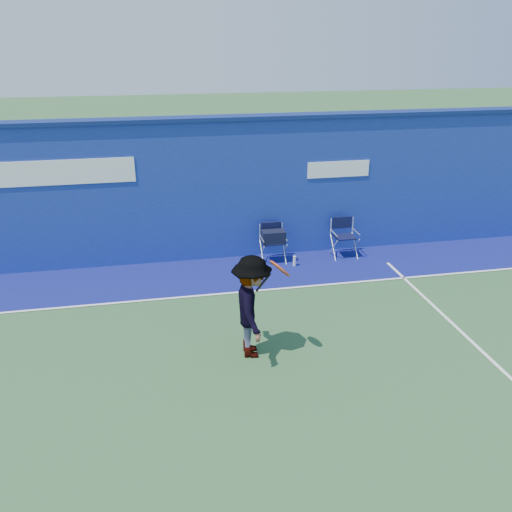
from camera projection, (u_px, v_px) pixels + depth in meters
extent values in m
plane|color=#2E552D|center=(200.00, 402.00, 7.40)|extent=(80.00, 80.00, 0.00)
cube|color=navy|center=(173.00, 193.00, 11.54)|extent=(24.00, 0.40, 3.00)
cube|color=navy|center=(169.00, 119.00, 10.95)|extent=(24.00, 0.50, 0.08)
cube|color=white|center=(18.00, 174.00, 10.58)|extent=(4.50, 0.02, 0.50)
cube|color=white|center=(338.00, 169.00, 11.83)|extent=(1.40, 0.02, 0.35)
cube|color=navy|center=(180.00, 278.00, 11.11)|extent=(24.00, 1.80, 0.01)
cube|color=white|center=(183.00, 297.00, 10.29)|extent=(24.00, 0.06, 0.01)
cube|color=black|center=(273.00, 242.00, 11.74)|extent=(0.44, 0.37, 0.03)
cube|color=silver|center=(271.00, 231.00, 11.86)|extent=(0.50, 0.02, 0.36)
cube|color=black|center=(271.00, 228.00, 11.84)|extent=(0.44, 0.02, 0.26)
cube|color=black|center=(273.00, 237.00, 11.66)|extent=(0.50, 0.29, 0.27)
cube|color=black|center=(271.00, 226.00, 11.82)|extent=(0.36, 0.05, 0.20)
cube|color=black|center=(345.00, 237.00, 12.01)|extent=(0.45, 0.38, 0.03)
cube|color=silver|center=(342.00, 226.00, 12.15)|extent=(0.51, 0.02, 0.37)
cube|color=black|center=(342.00, 223.00, 12.12)|extent=(0.45, 0.02, 0.26)
cylinder|color=silver|center=(294.00, 261.00, 11.65)|extent=(0.07, 0.07, 0.23)
imported|color=#EA4738|center=(252.00, 307.00, 8.21)|extent=(0.69, 1.10, 1.64)
torus|color=#B53818|center=(280.00, 269.00, 7.92)|extent=(0.38, 0.44, 0.29)
cylinder|color=gray|center=(280.00, 269.00, 7.92)|extent=(0.31, 0.37, 0.23)
cylinder|color=black|center=(263.00, 282.00, 8.04)|extent=(0.27, 0.12, 0.26)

